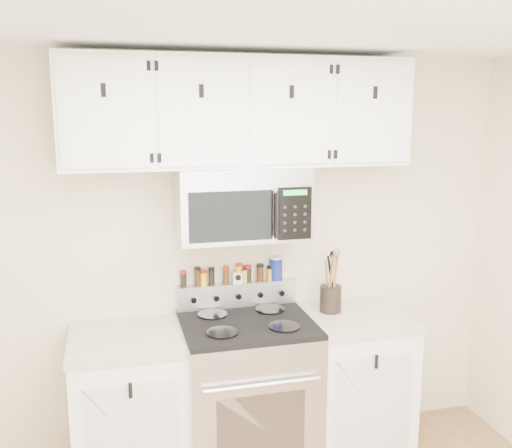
{
  "coord_description": "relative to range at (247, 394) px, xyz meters",
  "views": [
    {
      "loc": [
        -0.74,
        -1.65,
        2.16
      ],
      "look_at": [
        0.06,
        1.45,
        1.52
      ],
      "focal_mm": 40.0,
      "sensor_mm": 36.0,
      "label": 1
    }
  ],
  "objects": [
    {
      "name": "spice_jar_2",
      "position": [
        -0.21,
        0.28,
        0.66
      ],
      "size": [
        0.04,
        0.04,
        0.09
      ],
      "color": "yellow",
      "rests_on": "range"
    },
    {
      "name": "salt_canister",
      "position": [
        0.26,
        0.28,
        0.69
      ],
      "size": [
        0.08,
        0.08,
        0.15
      ],
      "color": "navy",
      "rests_on": "range"
    },
    {
      "name": "spice_jar_6",
      "position": [
        0.03,
        0.28,
        0.66
      ],
      "size": [
        0.04,
        0.04,
        0.09
      ],
      "color": "gold",
      "rests_on": "range"
    },
    {
      "name": "base_cabinet_right",
      "position": [
        0.69,
        0.02,
        -0.03
      ],
      "size": [
        0.64,
        0.62,
        0.92
      ],
      "color": "white",
      "rests_on": "floor"
    },
    {
      "name": "spice_jar_3",
      "position": [
        -0.16,
        0.28,
        0.67
      ],
      "size": [
        0.04,
        0.04,
        0.11
      ],
      "color": "black",
      "rests_on": "range"
    },
    {
      "name": "spice_jar_1",
      "position": [
        -0.25,
        0.28,
        0.67
      ],
      "size": [
        0.04,
        0.04,
        0.12
      ],
      "color": "#3D260E",
      "rests_on": "range"
    },
    {
      "name": "spice_jar_7",
      "position": [
        0.06,
        0.28,
        0.66
      ],
      "size": [
        0.04,
        0.04,
        0.1
      ],
      "color": "yellow",
      "rests_on": "range"
    },
    {
      "name": "spice_jar_0",
      "position": [
        -0.33,
        0.28,
        0.66
      ],
      "size": [
        0.04,
        0.04,
        0.1
      ],
      "color": "black",
      "rests_on": "range"
    },
    {
      "name": "range",
      "position": [
        0.0,
        0.0,
        0.0
      ],
      "size": [
        0.76,
        0.65,
        1.1
      ],
      "color": "#B7B7BA",
      "rests_on": "floor"
    },
    {
      "name": "base_cabinet_left",
      "position": [
        -0.69,
        0.02,
        -0.03
      ],
      "size": [
        0.64,
        0.62,
        0.92
      ],
      "color": "white",
      "rests_on": "floor"
    },
    {
      "name": "spice_jar_4",
      "position": [
        -0.07,
        0.28,
        0.67
      ],
      "size": [
        0.04,
        0.04,
        0.11
      ],
      "color": "#462C10",
      "rests_on": "range"
    },
    {
      "name": "spice_jar_8",
      "position": [
        0.07,
        0.28,
        0.67
      ],
      "size": [
        0.05,
        0.05,
        0.11
      ],
      "color": "black",
      "rests_on": "range"
    },
    {
      "name": "kitchen_timer",
      "position": [
        0.0,
        0.28,
        0.65
      ],
      "size": [
        0.06,
        0.05,
        0.07
      ],
      "primitive_type": "cube",
      "rotation": [
        0.0,
        0.0,
        -0.08
      ],
      "color": "silver",
      "rests_on": "range"
    },
    {
      "name": "spice_jar_5",
      "position": [
        0.02,
        0.28,
        0.67
      ],
      "size": [
        0.04,
        0.04,
        0.12
      ],
      "color": "gold",
      "rests_on": "range"
    },
    {
      "name": "spice_jar_9",
      "position": [
        0.15,
        0.28,
        0.67
      ],
      "size": [
        0.05,
        0.05,
        0.11
      ],
      "color": "#432210",
      "rests_on": "range"
    },
    {
      "name": "spice_jar_10",
      "position": [
        0.22,
        0.28,
        0.66
      ],
      "size": [
        0.04,
        0.04,
        0.09
      ],
      "color": "gold",
      "rests_on": "range"
    },
    {
      "name": "back_wall",
      "position": [
        0.0,
        0.32,
        0.76
      ],
      "size": [
        3.5,
        0.01,
        2.5
      ],
      "primitive_type": "cube",
      "color": "#C4B693",
      "rests_on": "floor"
    },
    {
      "name": "microwave",
      "position": [
        0.0,
        0.13,
        1.14
      ],
      "size": [
        0.76,
        0.44,
        0.42
      ],
      "color": "#9E9EA3",
      "rests_on": "back_wall"
    },
    {
      "name": "upper_cabinets",
      "position": [
        -0.0,
        0.15,
        1.66
      ],
      "size": [
        2.0,
        0.35,
        0.62
      ],
      "color": "white",
      "rests_on": "back_wall"
    },
    {
      "name": "utensil_crock",
      "position": [
        0.56,
        0.11,
        0.53
      ],
      "size": [
        0.13,
        0.13,
        0.39
      ],
      "color": "black",
      "rests_on": "base_cabinet_right"
    }
  ]
}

